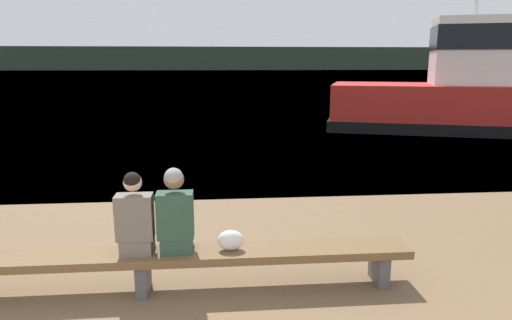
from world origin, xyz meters
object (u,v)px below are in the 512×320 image
Objects in this scene: shopping_bag at (231,240)px; tugboat_red at (467,96)px; bench_main at (142,260)px; person_left at (135,219)px; person_right at (175,215)px.

tugboat_red reaches higher than shopping_bag.
person_left is (-0.05, -0.00, 0.48)m from bench_main.
person_left is 0.96× the size of person_right.
tugboat_red is (9.94, 11.21, 0.41)m from person_left.
shopping_bag is at bearing -0.32° from person_left.
shopping_bag is 14.36m from tugboat_red.
tugboat_red is at bearing 48.56° from bench_main.
tugboat_red reaches higher than bench_main.
shopping_bag reaches higher than bench_main.
person_left is at bearing 179.68° from shopping_bag.
person_right is at bearing -0.25° from person_left.
person_right is 14.71m from tugboat_red.
tugboat_red is at bearing 51.44° from shopping_bag.
bench_main is at bearing 0.41° from person_left.
person_right reaches higher than person_left.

